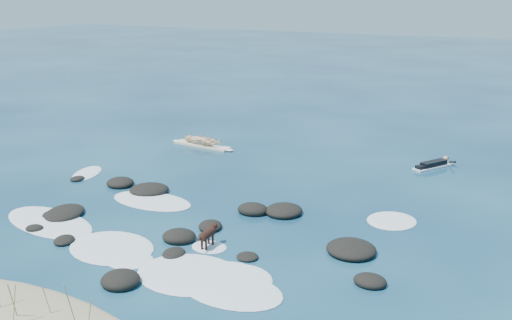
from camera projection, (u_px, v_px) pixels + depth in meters
The scene contains 6 objects.
ground at pixel (191, 213), 19.56m from camera, with size 160.00×160.00×0.00m, color #0A2642.
reef_rocks at pixel (194, 221), 18.69m from camera, with size 13.63×7.81×0.45m.
breaking_foam at pixel (166, 243), 17.23m from camera, with size 14.50×8.57×0.12m.
standing_surfer_rig at pixel (202, 130), 27.57m from camera, with size 3.64×0.89×2.07m.
paddling_surfer_rig at pixel (434, 164), 24.51m from camera, with size 1.61×2.15×0.40m.
dog at pixel (208, 234), 16.82m from camera, with size 0.29×1.10×0.70m.
Camera 1 is at (10.26, -15.19, 7.42)m, focal length 40.00 mm.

